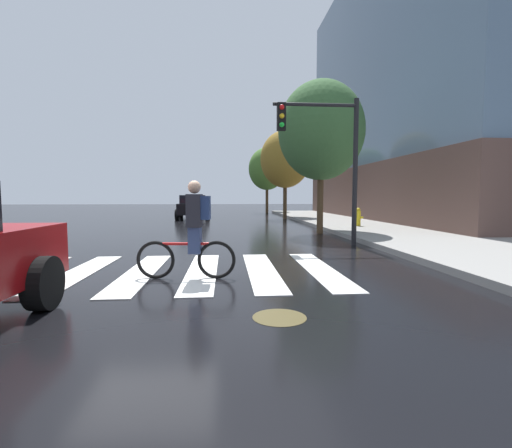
% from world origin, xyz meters
% --- Properties ---
extents(ground_plane, '(120.00, 120.00, 0.00)m').
position_xyz_m(ground_plane, '(0.00, 0.00, 0.00)').
color(ground_plane, black).
extents(crosswalk_stripes, '(6.22, 3.63, 0.01)m').
position_xyz_m(crosswalk_stripes, '(0.44, 0.00, 0.01)').
color(crosswalk_stripes, silver).
rests_on(crosswalk_stripes, ground).
extents(manhole_cover, '(0.64, 0.64, 0.01)m').
position_xyz_m(manhole_cover, '(2.09, -2.71, 0.00)').
color(manhole_cover, '#473D1E').
rests_on(manhole_cover, ground).
extents(sedan_mid, '(2.15, 4.39, 1.50)m').
position_xyz_m(sedan_mid, '(-0.62, 16.48, 0.77)').
color(sedan_mid, black).
rests_on(sedan_mid, ground).
extents(cyclist, '(1.71, 0.38, 1.69)m').
position_xyz_m(cyclist, '(0.90, -0.61, 0.84)').
color(cyclist, black).
rests_on(cyclist, ground).
extents(traffic_light_near, '(2.47, 0.28, 4.20)m').
position_xyz_m(traffic_light_near, '(4.36, 3.39, 2.86)').
color(traffic_light_near, black).
rests_on(traffic_light_near, ground).
extents(fire_hydrant, '(0.33, 0.22, 0.78)m').
position_xyz_m(fire_hydrant, '(7.14, 8.28, 0.53)').
color(fire_hydrant, gold).
rests_on(fire_hydrant, sidewalk).
extents(street_tree_near, '(3.24, 3.24, 5.77)m').
position_xyz_m(street_tree_near, '(5.06, 6.76, 3.89)').
color(street_tree_near, '#4C3823').
rests_on(street_tree_near, ground).
extents(street_tree_mid, '(3.11, 3.11, 5.53)m').
position_xyz_m(street_tree_mid, '(5.16, 15.73, 3.73)').
color(street_tree_mid, '#4C3823').
rests_on(street_tree_mid, ground).
extents(street_tree_far, '(3.13, 3.13, 5.57)m').
position_xyz_m(street_tree_far, '(4.94, 23.91, 3.76)').
color(street_tree_far, '#4C3823').
rests_on(street_tree_far, ground).
extents(corner_building, '(15.84, 21.42, 15.66)m').
position_xyz_m(corner_building, '(17.13, 14.37, 7.78)').
color(corner_building, brown).
rests_on(corner_building, ground).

